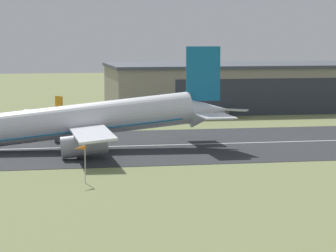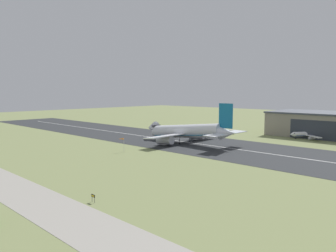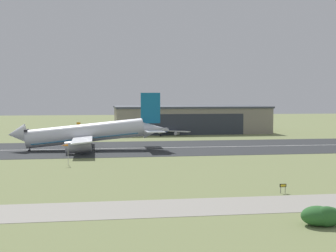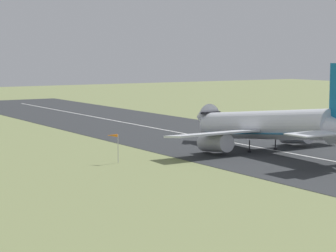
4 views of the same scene
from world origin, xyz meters
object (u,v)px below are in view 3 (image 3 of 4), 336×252
at_px(airplane_landing, 87,134).
at_px(shrub_clump, 323,216).
at_px(airplane_parked_centre, 70,134).
at_px(windsock_pole, 65,146).
at_px(airplane_parked_east, 167,130).
at_px(runway_sign, 283,186).

xyz_separation_m(airplane_landing, shrub_clump, (35.74, -99.55, -4.20)).
xyz_separation_m(airplane_parked_centre, windsock_pole, (3.25, -75.27, 2.59)).
bearing_deg(windsock_pole, airplane_parked_centre, 92.47).
bearing_deg(airplane_parked_centre, shrub_clump, -72.60).
height_order(airplane_parked_centre, airplane_parked_east, airplane_parked_east).
bearing_deg(windsock_pole, airplane_landing, 82.06).
bearing_deg(runway_sign, shrub_clump, -97.95).
bearing_deg(airplane_parked_centre, airplane_landing, -78.65).
relative_size(airplane_parked_east, windsock_pole, 3.57).
height_order(airplane_landing, runway_sign, airplane_landing).
height_order(airplane_parked_east, runway_sign, airplane_parked_east).
distance_m(airplane_landing, airplane_parked_east, 66.13).
distance_m(airplane_parked_east, windsock_pole, 99.12).
relative_size(airplane_landing, windsock_pole, 9.34).
bearing_deg(airplane_parked_centre, airplane_parked_east, 18.86).
bearing_deg(shrub_clump, airplane_parked_centre, 107.40).
bearing_deg(airplane_landing, shrub_clump, -70.25).
xyz_separation_m(airplane_landing, airplane_parked_centre, (-8.11, 40.41, -3.12)).
relative_size(airplane_parked_centre, airplane_parked_east, 0.83).
distance_m(airplane_landing, windsock_pole, 35.21).
bearing_deg(airplane_landing, airplane_parked_centre, 101.35).
bearing_deg(airplane_parked_east, airplane_landing, -122.93).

